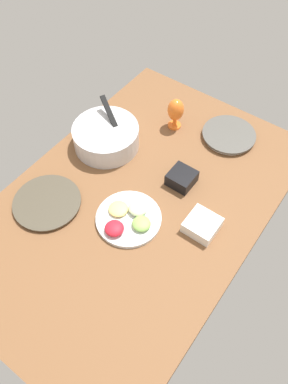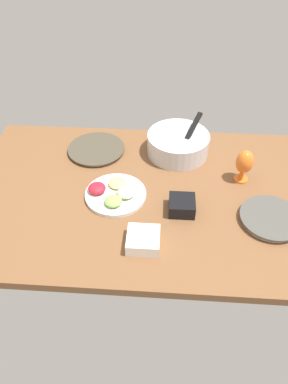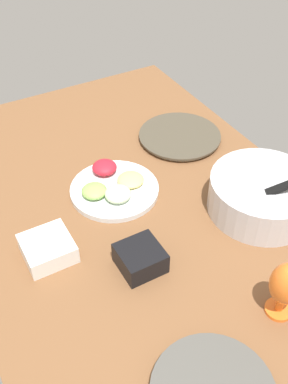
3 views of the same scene
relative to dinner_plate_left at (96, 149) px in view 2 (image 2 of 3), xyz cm
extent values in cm
cube|color=brown|center=(24.26, -30.37, -3.01)|extent=(160.00, 104.00, 4.00)
cylinder|color=beige|center=(0.00, 0.00, -0.40)|extent=(27.39, 27.39, 1.21)
cylinder|color=#494233|center=(0.00, 0.00, 0.57)|extent=(29.77, 29.77, 0.73)
cylinder|color=silver|center=(82.43, -44.61, -0.17)|extent=(24.43, 24.43, 1.67)
cylinder|color=#4E4C47|center=(82.43, -44.61, 1.16)|extent=(26.55, 26.55, 1.00)
cylinder|color=silver|center=(42.75, 1.32, 4.54)|extent=(31.73, 31.73, 11.10)
cylinder|color=white|center=(42.75, 1.32, 7.87)|extent=(28.55, 28.55, 2.00)
cube|color=black|center=(48.30, 1.32, 11.42)|extent=(12.71, 21.50, 12.98)
cylinder|color=silver|center=(14.52, -33.73, -0.11)|extent=(27.98, 27.98, 1.80)
ellipsoid|color=beige|center=(19.54, -34.93, 2.63)|extent=(8.08, 8.08, 3.68)
ellipsoid|color=#F9E072|center=(14.82, -28.06, 1.96)|extent=(8.49, 8.49, 2.34)
ellipsoid|color=red|center=(5.96, -32.99, 2.65)|extent=(8.01, 8.01, 3.73)
ellipsoid|color=#8CC659|center=(14.47, -40.53, 2.34)|extent=(7.83, 7.83, 3.11)
cylinder|color=orange|center=(73.22, -18.32, -0.51)|extent=(6.66, 6.66, 1.00)
cylinder|color=orange|center=(73.22, -18.32, 1.96)|extent=(2.00, 2.00, 3.93)
ellipsoid|color=orange|center=(73.22, -18.32, 9.87)|extent=(8.12, 8.12, 11.90)
cube|color=white|center=(29.05, -61.00, 1.73)|extent=(13.03, 13.03, 5.49)
cube|color=#F9E072|center=(29.05, -61.00, 3.49)|extent=(10.69, 10.69, 1.76)
cube|color=black|center=(44.54, -40.98, 2.15)|extent=(11.31, 11.31, 6.32)
cube|color=tan|center=(44.54, -40.98, 4.17)|extent=(9.27, 9.27, 2.02)
camera|label=1|loc=(-51.40, -89.78, 137.78)|focal=35.80mm
camera|label=2|loc=(35.47, -152.05, 113.14)|focal=33.66mm
camera|label=3|loc=(111.90, -77.56, 94.21)|focal=42.14mm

